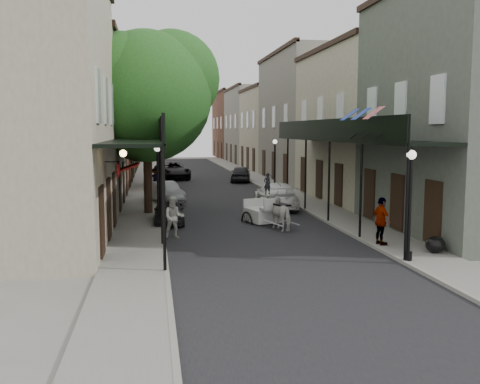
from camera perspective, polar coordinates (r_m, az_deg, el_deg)
name	(u,v)px	position (r m, az deg, el deg)	size (l,w,h in m)	color
ground	(275,255)	(19.47, 3.80, -6.69)	(140.00, 140.00, 0.00)	gray
road	(214,192)	(38.96, -2.84, 0.02)	(8.00, 90.00, 0.01)	black
sidewalk_left	(144,192)	(38.72, -10.21, -0.03)	(2.20, 90.00, 0.12)	gray
sidewalk_right	(280,190)	(39.81, 4.33, 0.23)	(2.20, 90.00, 0.12)	gray
building_row_left	(103,121)	(48.65, -14.43, 7.33)	(5.00, 80.00, 10.50)	#C1BA9B
building_row_right	(293,122)	(50.15, 5.72, 7.48)	(5.00, 80.00, 10.50)	gray
gallery_left	(142,139)	(25.45, -10.39, 5.56)	(2.20, 18.05, 4.88)	black
gallery_right	(339,139)	(27.02, 10.47, 5.61)	(2.20, 18.05, 4.88)	black
tree_near	(154,91)	(28.70, -9.17, 10.55)	(7.31, 6.80, 9.63)	#382619
tree_far	(153,113)	(42.66, -9.26, 8.37)	(6.45, 6.00, 8.61)	#382619
lamppost_right_near	(410,204)	(18.64, 17.65, -1.18)	(0.32, 0.32, 3.71)	black
lamppost_left	(158,184)	(24.58, -8.73, 0.87)	(0.32, 0.32, 3.71)	black
lamppost_right_far	(275,165)	(37.49, 3.73, 2.90)	(0.32, 0.32, 3.71)	black
horse	(283,213)	(24.18, 4.61, -2.29)	(0.80, 1.76, 1.48)	beige
carriage	(259,202)	(26.14, 2.03, -1.11)	(1.93, 2.45, 2.48)	black
pedestrian_walking	(174,217)	(22.27, -7.06, -2.71)	(0.86, 0.67, 1.77)	beige
pedestrian_sidewalk_left	(155,178)	(40.95, -9.07, 1.49)	(0.97, 0.56, 1.50)	gray
pedestrian_sidewalk_right	(381,221)	(21.04, 14.84, -3.02)	(1.07, 0.45, 1.83)	gray
car_left_near	(169,211)	(25.95, -7.59, -2.04)	(1.41, 3.50, 1.19)	black
car_left_mid	(165,192)	(33.37, -7.97, -0.03)	(1.37, 3.92, 1.29)	#9C9CA1
car_left_far	(172,170)	(49.47, -7.25, 2.30)	(2.63, 5.69, 1.58)	black
car_right_near	(276,196)	(30.66, 3.84, -0.38)	(2.10, 5.17, 1.50)	white
car_right_far	(241,174)	(46.36, 0.06, 1.96)	(1.66, 4.13, 1.41)	black
trash_bags	(436,244)	(20.60, 20.17, -5.22)	(0.96, 1.11, 0.60)	black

